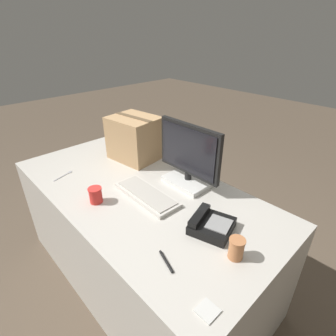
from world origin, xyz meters
TOP-DOWN VIEW (x-y plane):
  - ground_plane at (0.00, 0.00)m, footprint 12.00×12.00m
  - office_desk at (0.00, 0.00)m, footprint 1.80×0.90m
  - monitor at (0.17, 0.27)m, footprint 0.46×0.21m
  - keyboard at (0.10, -0.01)m, footprint 0.45×0.18m
  - desk_phone at (0.54, 0.03)m, footprint 0.24×0.24m
  - paper_cup_left at (-0.05, -0.26)m, footprint 0.08×0.08m
  - paper_cup_right at (0.73, -0.03)m, footprint 0.07×0.07m
  - spoon at (-0.48, -0.25)m, footprint 0.06×0.15m
  - cardboard_box at (-0.36, 0.26)m, footprint 0.37×0.33m
  - pen_marker at (0.54, -0.27)m, footprint 0.12×0.05m
  - sticky_note_pad at (0.80, -0.31)m, footprint 0.07×0.07m

SIDE VIEW (x-z plane):
  - ground_plane at x=0.00m, z-range 0.00..0.00m
  - office_desk at x=0.00m, z-range 0.00..0.75m
  - spoon at x=-0.48m, z-range 0.75..0.76m
  - sticky_note_pad at x=0.80m, z-range 0.75..0.76m
  - pen_marker at x=0.54m, z-range 0.75..0.77m
  - keyboard at x=0.10m, z-range 0.75..0.78m
  - desk_phone at x=0.54m, z-range 0.75..0.82m
  - paper_cup_left at x=-0.05m, z-range 0.76..0.85m
  - paper_cup_right at x=0.73m, z-range 0.76..0.86m
  - cardboard_box at x=-0.36m, z-range 0.75..1.07m
  - monitor at x=0.17m, z-range 0.73..1.12m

